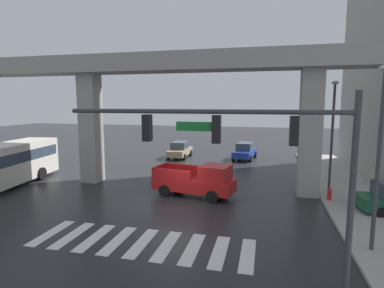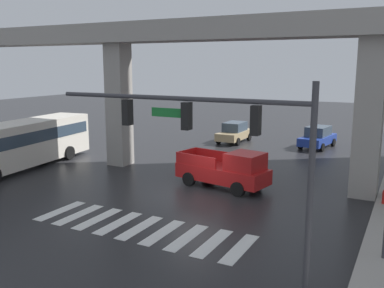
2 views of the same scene
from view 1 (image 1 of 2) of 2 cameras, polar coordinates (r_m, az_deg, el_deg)
ground_plane at (r=17.92m, az=-3.28°, el=-11.47°), size 120.00×120.00×0.00m
crosswalk_stripes at (r=13.76m, az=-9.29°, el=-17.64°), size 9.35×2.80×0.01m
elevated_overpass at (r=20.95m, az=-0.15°, el=13.05°), size 51.38×2.38×9.14m
sidewalk_east at (r=19.84m, az=29.10°, el=-10.31°), size 4.00×36.00×0.15m
pickup_truck at (r=19.46m, az=1.13°, el=-6.86°), size 5.36×2.78×2.08m
sedan_tan at (r=33.13m, az=-2.26°, el=-1.07°), size 1.98×4.31×1.72m
sedan_blue at (r=32.78m, az=9.76°, el=-1.27°), size 2.41×4.51×1.72m
traffic_signal_mast at (r=9.14m, az=11.58°, el=-0.67°), size 8.69×0.32×6.20m
street_lamp_near_corner at (r=13.49m, az=31.53°, el=0.97°), size 0.44×0.70×7.24m
street_lamp_mid_block at (r=21.77m, az=24.63°, el=3.51°), size 0.44×0.70×7.24m
street_lamp_far_north at (r=29.72m, az=21.68°, el=4.58°), size 0.44×0.70×7.24m
fire_hydrant at (r=20.13m, az=24.11°, el=-8.69°), size 0.24×0.24×0.85m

